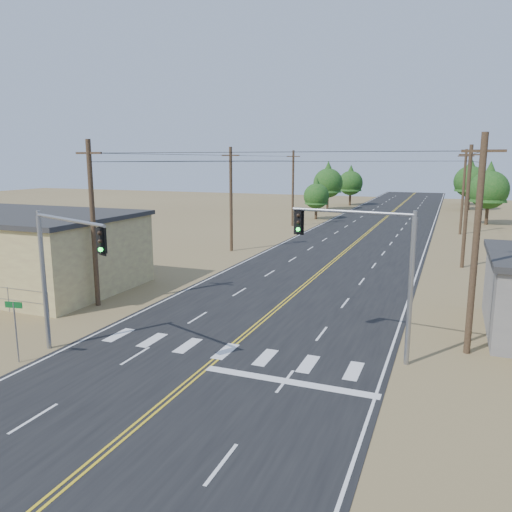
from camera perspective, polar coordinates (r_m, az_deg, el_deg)
The scene contains 17 objects.
ground at distance 17.60m, azimuth -15.26°, elevation -19.60°, with size 220.00×220.00×0.00m, color olive.
road at distance 43.90m, azimuth 8.68°, elevation -0.73°, with size 15.00×200.00×0.02m, color black.
utility_pole_left_near at distance 31.37m, azimuth -18.12°, elevation 3.63°, with size 1.80×0.30×10.00m.
utility_pole_left_mid at distance 48.40m, azimuth -2.88°, elevation 6.58°, with size 1.80×0.30×10.00m.
utility_pole_left_far at distance 67.09m, azimuth 4.24°, elevation 7.79°, with size 1.80×0.30×10.00m.
utility_pole_right_near at distance 24.28m, azimuth 23.82°, elevation 1.22°, with size 1.80×0.30×10.00m.
utility_pole_right_mid at distance 44.13m, azimuth 22.94°, elevation 5.29°, with size 1.80×0.30×10.00m.
utility_pole_right_far at distance 64.08m, azimuth 22.60°, elevation 6.84°, with size 1.80×0.30×10.00m.
signal_mast_left at distance 23.40m, azimuth -21.63°, elevation -0.56°, with size 5.45×2.38×6.57m.
signal_mast_right at distance 22.39m, azimuth 13.38°, elevation -0.31°, with size 5.61×0.96×6.76m.
street_sign at distance 24.33m, azimuth -25.82°, elevation -6.81°, with size 0.82×0.18×2.78m.
tree_left_near at distance 75.15m, azimuth 6.91°, elevation 7.11°, with size 3.76×3.76×6.27m.
tree_left_mid at distance 89.75m, azimuth 8.24°, elevation 8.59°, with size 5.14×5.14×8.56m.
tree_left_far at distance 99.10m, azimuth 10.76°, elevation 8.47°, with size 4.70×4.70×7.83m.
tree_right_near at distance 75.25m, azimuth 25.11°, elevation 7.28°, with size 5.19×5.19×8.65m.
tree_right_mid at distance 95.87m, azimuth 23.29°, elevation 8.16°, with size 5.46×5.46×9.10m.
tree_right_far at distance 106.04m, azimuth 23.03°, elevation 8.12°, with size 4.99×4.99×8.32m.
Camera 1 is at (9.40, -11.96, 8.85)m, focal length 35.00 mm.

